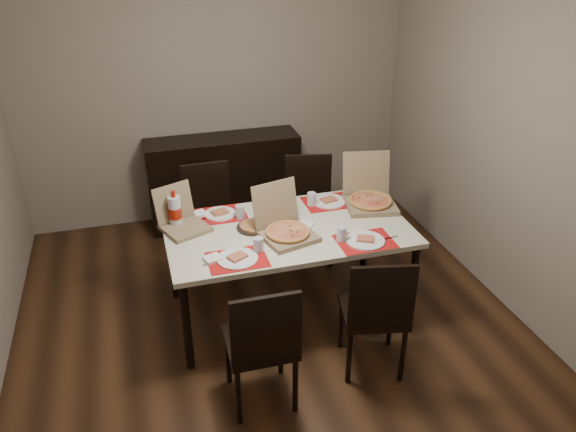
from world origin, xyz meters
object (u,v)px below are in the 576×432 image
at_px(chair_far_right, 309,203).
at_px(dining_table, 288,236).
at_px(sideboard, 224,180).
at_px(chair_near_left, 262,342).
at_px(dip_bowl, 284,213).
at_px(chair_far_left, 210,212).
at_px(soda_bottle, 175,212).
at_px(pizza_box_center, 285,229).
at_px(chair_near_right, 376,310).

bearing_deg(chair_far_right, dining_table, -118.30).
distance_m(sideboard, chair_near_left, 2.58).
height_order(chair_far_right, dip_bowl, chair_far_right).
relative_size(sideboard, dip_bowl, 14.49).
relative_size(dining_table, chair_far_left, 1.94).
bearing_deg(soda_bottle, dip_bowl, -3.25).
bearing_deg(chair_far_right, chair_near_left, -116.71).
bearing_deg(pizza_box_center, sideboard, 94.38).
distance_m(chair_far_right, dip_bowl, 0.76).
relative_size(sideboard, soda_bottle, 5.14).
bearing_deg(sideboard, chair_near_left, -95.46).
distance_m(chair_far_left, pizza_box_center, 1.10).
height_order(chair_near_right, dip_bowl, chair_near_right).
bearing_deg(chair_near_right, pizza_box_center, 120.12).
bearing_deg(dip_bowl, chair_far_left, 126.31).
distance_m(chair_near_left, pizza_box_center, 0.94).
distance_m(pizza_box_center, dip_bowl, 0.33).
xyz_separation_m(chair_far_right, dip_bowl, (-0.40, -0.60, 0.25)).
bearing_deg(chair_near_left, pizza_box_center, 64.75).
relative_size(dining_table, pizza_box_center, 3.79).
xyz_separation_m(chair_far_right, soda_bottle, (-1.23, -0.55, 0.36)).
distance_m(chair_far_left, chair_far_right, 0.89).
bearing_deg(dining_table, dip_bowl, 81.58).
bearing_deg(chair_far_left, sideboard, 70.78).
distance_m(dining_table, chair_far_right, 0.93).
bearing_deg(chair_far_left, chair_far_right, -4.40).
bearing_deg(dining_table, chair_near_left, -115.26).
bearing_deg(chair_near_right, chair_near_left, -173.22).
distance_m(dip_bowl, soda_bottle, 0.83).
relative_size(dining_table, soda_bottle, 6.16).
height_order(dip_bowl, soda_bottle, soda_bottle).
height_order(dining_table, chair_near_right, chair_near_right).
bearing_deg(chair_far_left, dining_table, -62.35).
xyz_separation_m(sideboard, dip_bowl, (0.22, -1.44, 0.31)).
distance_m(dining_table, dip_bowl, 0.23).
height_order(sideboard, chair_far_left, chair_far_left).
height_order(sideboard, soda_bottle, soda_bottle).
distance_m(sideboard, dip_bowl, 1.49).
relative_size(chair_near_left, chair_near_right, 1.00).
xyz_separation_m(chair_near_right, dip_bowl, (-0.33, 1.03, 0.25)).
bearing_deg(dip_bowl, dining_table, -98.42).
bearing_deg(chair_near_right, chair_far_left, 115.82).
height_order(pizza_box_center, dip_bowl, pizza_box_center).
height_order(dining_table, soda_bottle, soda_bottle).
bearing_deg(dip_bowl, sideboard, 98.54).
height_order(sideboard, dip_bowl, sideboard).
xyz_separation_m(dining_table, chair_near_left, (-0.43, -0.91, -0.17)).
bearing_deg(dining_table, sideboard, 96.42).
bearing_deg(dining_table, pizza_box_center, -115.34).
distance_m(chair_near_right, dip_bowl, 1.11).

